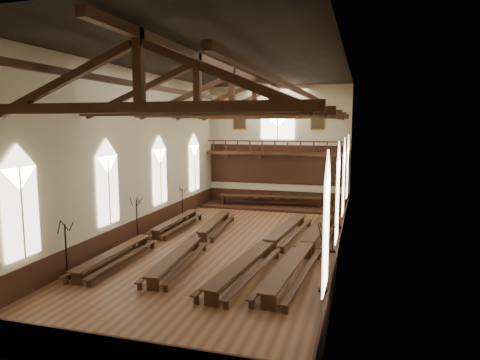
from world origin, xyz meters
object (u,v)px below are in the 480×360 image
(candelabrum_left_mid, at_px, (137,229))
(candelabrum_right_far, at_px, (339,217))
(high_table, at_px, (270,197))
(candelabrum_left_near, at_px, (67,262))
(dais, at_px, (270,207))
(candelabrum_right_mid, at_px, (333,239))
(candelabrum_left_far, at_px, (183,209))
(refectory_row_c, at_px, (269,245))
(refectory_row_a, at_px, (149,236))
(refectory_row_b, at_px, (198,238))
(candelabrum_right_near, at_px, (324,271))
(refectory_row_d, at_px, (308,246))

(candelabrum_left_mid, relative_size, candelabrum_right_far, 1.10)
(high_table, xyz_separation_m, candelabrum_left_near, (-5.28, -18.37, -0.06))
(dais, relative_size, candelabrum_right_mid, 4.87)
(candelabrum_left_far, xyz_separation_m, candelabrum_right_mid, (11.10, -5.31, 0.01))
(candelabrum_right_far, bearing_deg, candelabrum_left_near, -130.44)
(refectory_row_c, bearing_deg, refectory_row_a, 179.01)
(refectory_row_c, bearing_deg, candelabrum_right_far, 65.62)
(refectory_row_b, relative_size, candelabrum_left_mid, 5.16)
(refectory_row_c, relative_size, high_table, 1.73)
(candelabrum_right_near, height_order, candelabrum_right_far, candelabrum_right_near)
(candelabrum_right_mid, bearing_deg, candelabrum_left_near, -146.35)
(candelabrum_left_near, distance_m, candelabrum_right_near, 11.23)
(dais, xyz_separation_m, candelabrum_right_near, (5.82, -16.65, 0.78))
(high_table, distance_m, candelabrum_right_near, 17.64)
(refectory_row_b, relative_size, refectory_row_d, 0.94)
(candelabrum_right_near, bearing_deg, candelabrum_left_far, 135.32)
(refectory_row_a, bearing_deg, candelabrum_right_far, 34.25)
(refectory_row_d, xyz_separation_m, candelabrum_left_far, (-9.88, 6.46, 0.14))
(refectory_row_d, relative_size, dais, 1.29)
(refectory_row_d, xyz_separation_m, dais, (-4.61, 12.13, -0.46))
(candelabrum_right_far, bearing_deg, refectory_row_c, -114.38)
(refectory_row_a, xyz_separation_m, candelabrum_left_far, (-0.86, 6.65, 0.20))
(refectory_row_b, height_order, dais, refectory_row_b)
(refectory_row_d, height_order, candelabrum_right_near, candelabrum_right_near)
(candelabrum_left_mid, bearing_deg, candelabrum_right_mid, 6.15)
(candelabrum_right_near, bearing_deg, refectory_row_d, 105.08)
(high_table, height_order, candelabrum_right_mid, candelabrum_right_mid)
(candelabrum_left_mid, height_order, candelabrum_right_near, candelabrum_right_near)
(refectory_row_a, height_order, candelabrum_left_mid, candelabrum_left_mid)
(dais, bearing_deg, refectory_row_c, -78.18)
(refectory_row_c, xyz_separation_m, candelabrum_right_near, (3.22, -4.20, 0.33))
(refectory_row_a, bearing_deg, candelabrum_right_near, -22.87)
(refectory_row_d, bearing_deg, high_table, 110.79)
(candelabrum_left_mid, distance_m, candelabrum_right_mid, 11.16)
(high_table, relative_size, candelabrum_right_far, 3.43)
(candelabrum_right_mid, relative_size, candelabrum_right_far, 0.95)
(dais, bearing_deg, candelabrum_right_near, -70.72)
(refectory_row_a, xyz_separation_m, candelabrum_left_near, (-0.86, -6.05, 0.31))
(high_table, relative_size, candelabrum_left_mid, 3.13)
(refectory_row_b, distance_m, candelabrum_right_near, 8.75)
(refectory_row_c, height_order, candelabrum_left_far, candelabrum_left_far)
(refectory_row_a, xyz_separation_m, candelabrum_left_mid, (-0.86, 0.15, 0.32))
(dais, distance_m, candelabrum_left_far, 7.77)
(dais, relative_size, candelabrum_left_near, 4.30)
(refectory_row_c, bearing_deg, high_table, 101.82)
(refectory_row_c, distance_m, high_table, 12.72)
(refectory_row_d, relative_size, high_table, 1.75)
(refectory_row_a, height_order, refectory_row_b, same)
(refectory_row_d, relative_size, candelabrum_left_far, 6.39)
(dais, bearing_deg, candelabrum_left_near, -106.02)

